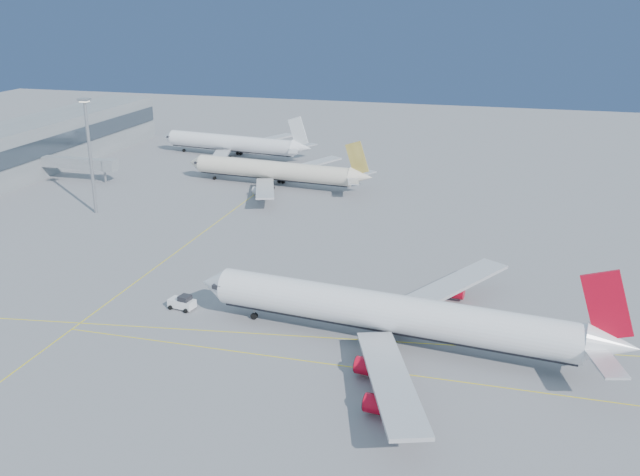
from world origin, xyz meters
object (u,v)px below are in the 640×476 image
at_px(pushback_tug, 183,302).
at_px(airliner_third, 234,143).
at_px(airliner_virgin, 399,315).
at_px(airliner_etihad, 277,171).
at_px(light_mast, 89,147).

bearing_deg(pushback_tug, airliner_third, 117.63).
distance_m(airliner_virgin, airliner_etihad, 99.30).
relative_size(airliner_etihad, pushback_tug, 11.58).
relative_size(airliner_virgin, airliner_etihad, 1.21).
bearing_deg(light_mast, airliner_third, 82.29).
relative_size(airliner_etihad, light_mast, 2.01).
xyz_separation_m(airliner_virgin, airliner_third, (-74.79, 118.80, -0.51)).
distance_m(airliner_virgin, airliner_third, 140.39).
bearing_deg(light_mast, airliner_etihad, 46.04).
bearing_deg(light_mast, pushback_tug, -45.31).
bearing_deg(airliner_third, light_mast, -89.00).
height_order(airliner_virgin, airliner_third, airliner_virgin).
relative_size(pushback_tug, light_mast, 0.17).
distance_m(pushback_tug, light_mast, 67.21).
bearing_deg(airliner_etihad, airliner_virgin, -54.13).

